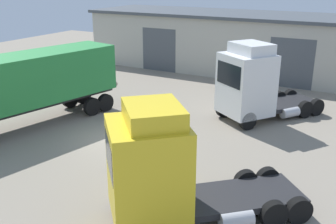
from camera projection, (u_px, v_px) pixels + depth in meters
ground_plane at (113, 139)px, 19.89m from camera, size 60.00×60.00×0.00m
warehouse_building at (235, 42)px, 33.49m from camera, size 25.59×7.48×4.84m
tractor_unit_white at (252, 85)px, 21.77m from camera, size 5.50×6.47×4.43m
container_trailer_green at (32, 80)px, 20.99m from camera, size 4.57×10.07×3.95m
tractor_unit_yellow at (163, 170)px, 12.58m from camera, size 6.49×6.27×4.18m
gravel_pile at (89, 72)px, 29.29m from camera, size 4.26×4.26×1.92m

